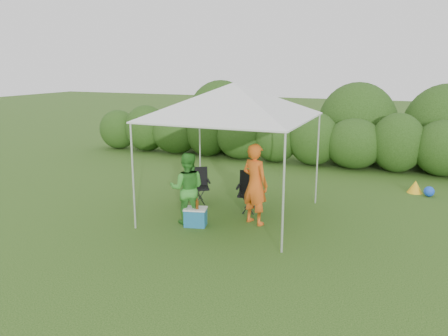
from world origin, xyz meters
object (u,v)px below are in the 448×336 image
at_px(chair_right, 250,189).
at_px(man, 255,184).
at_px(chair_left, 198,183).
at_px(cooler, 196,217).
at_px(woman, 187,188).
at_px(canopy, 233,101).

relative_size(chair_right, man, 0.53).
distance_m(chair_right, chair_left, 1.33).
bearing_deg(cooler, woman, 142.90).
relative_size(chair_right, cooler, 1.71).
bearing_deg(man, woman, 43.75).
height_order(chair_right, woman, woman).
height_order(canopy, chair_right, canopy).
height_order(chair_right, cooler, chair_right).
relative_size(chair_left, man, 0.49).
xyz_separation_m(chair_right, cooler, (-0.69, -1.35, -0.31)).
bearing_deg(chair_left, cooler, -98.37).
height_order(canopy, cooler, canopy).
xyz_separation_m(chair_left, cooler, (0.64, -1.47, -0.27)).
relative_size(chair_left, woman, 0.56).
height_order(man, woman, man).
bearing_deg(chair_left, canopy, -58.75).
relative_size(canopy, woman, 2.11).
bearing_deg(chair_left, chair_right, -37.09).
bearing_deg(chair_right, canopy, -130.76).
bearing_deg(cooler, chair_right, 48.99).
bearing_deg(man, chair_left, -4.89).
xyz_separation_m(chair_right, chair_left, (-1.33, 0.12, -0.03)).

